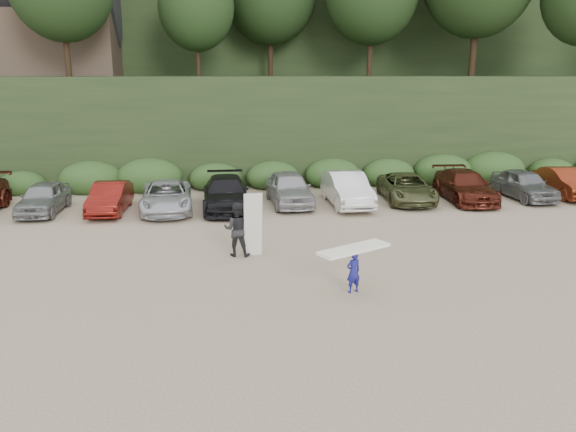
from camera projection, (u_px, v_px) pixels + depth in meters
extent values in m
plane|color=tan|center=(274.00, 282.00, 17.22)|extent=(120.00, 120.00, 0.00)
cube|color=black|center=(242.00, 122.00, 37.62)|extent=(80.00, 14.00, 6.00)
cube|color=black|center=(233.00, 53.00, 53.68)|extent=(90.00, 30.00, 16.00)
cube|color=#2B491E|center=(239.00, 178.00, 30.94)|extent=(46.20, 2.00, 1.20)
cube|color=brown|center=(56.00, 45.00, 36.88)|extent=(8.00, 6.00, 4.00)
imported|color=gray|center=(44.00, 198.00, 25.50)|extent=(1.78, 4.20, 1.42)
imported|color=maroon|center=(110.00, 198.00, 25.61)|extent=(1.57, 4.18, 1.36)
imported|color=#B7B9BE|center=(166.00, 197.00, 25.82)|extent=(2.58, 5.06, 1.37)
imported|color=black|center=(226.00, 193.00, 26.23)|extent=(2.11, 5.17, 1.50)
imported|color=#9F9FA3|center=(289.00, 188.00, 27.14)|extent=(2.14, 4.79, 1.60)
imported|color=white|center=(347.00, 189.00, 26.95)|extent=(1.77, 4.86, 1.59)
imported|color=#4E5330|center=(407.00, 188.00, 27.81)|extent=(2.64, 5.03, 1.35)
imported|color=#4C1A11|center=(465.00, 186.00, 27.96)|extent=(2.32, 5.20, 1.48)
imported|color=slate|center=(524.00, 184.00, 28.39)|extent=(1.93, 4.41, 1.48)
imported|color=maroon|center=(565.00, 183.00, 28.91)|extent=(1.83, 4.50, 1.45)
imported|color=navy|center=(353.00, 272.00, 16.26)|extent=(0.53, 0.44, 1.25)
cube|color=white|center=(354.00, 249.00, 16.08)|extent=(2.31, 1.65, 0.09)
imported|color=black|center=(237.00, 229.00, 19.46)|extent=(1.06, 0.90, 1.92)
cube|color=beige|center=(253.00, 225.00, 19.37)|extent=(0.67, 0.41, 2.26)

